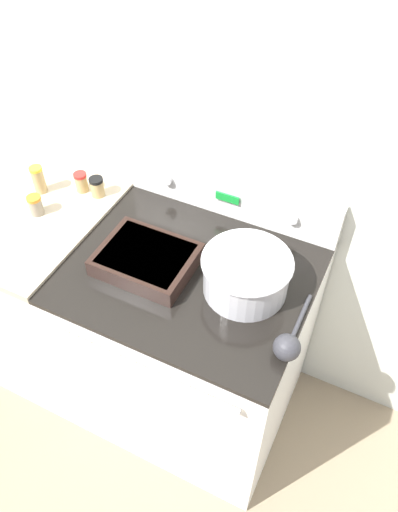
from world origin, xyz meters
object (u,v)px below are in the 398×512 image
Objects in this scene: spice_jar_black_cap at (97,187)px; spice_jar_orange_cap at (36,205)px; spice_jar_yellow_cap at (39,179)px; mixing_bowl at (246,273)px; spice_jar_red_cap at (81,182)px; casserole_dish at (147,259)px; ladle at (288,345)px.

spice_jar_black_cap and spice_jar_orange_cap have the same top height.
spice_jar_black_cap is at bearing 20.24° from spice_jar_yellow_cap.
mixing_bowl is 0.78m from spice_jar_red_cap.
spice_jar_red_cap is (-0.42, 0.23, 0.02)m from casserole_dish.
mixing_bowl is 2.57× the size of spice_jar_yellow_cap.
spice_jar_yellow_cap reaches higher than spice_jar_black_cap.
casserole_dish is at bearing -33.33° from spice_jar_black_cap.
spice_jar_black_cap is at bearing 2.25° from spice_jar_red_cap.
spice_jar_black_cap is 1.01× the size of spice_jar_orange_cap.
ladle is 3.53× the size of spice_jar_red_cap.
spice_jar_red_cap is at bearing 160.15° from ladle.
spice_jar_yellow_cap reaches higher than spice_jar_red_cap.
spice_jar_black_cap is 0.23m from spice_jar_yellow_cap.
spice_jar_black_cap is 0.07m from spice_jar_red_cap.
spice_jar_orange_cap is at bearing -111.36° from spice_jar_red_cap.
ladle is 3.59× the size of spice_jar_black_cap.
mixing_bowl reaches higher than spice_jar_red_cap.
casserole_dish is at bearing 167.58° from ladle.
casserole_dish is 0.48m from spice_jar_red_cap.
casserole_dish is 2.80× the size of spice_jar_yellow_cap.
spice_jar_yellow_cap reaches higher than ladle.
spice_jar_yellow_cap is at bearing 164.85° from casserole_dish.
ladle is 1.13m from spice_jar_yellow_cap.
spice_jar_red_cap is at bearing -177.75° from spice_jar_black_cap.
casserole_dish is 3.98× the size of spice_jar_red_cap.
spice_jar_black_cap is at bearing 158.55° from ladle.
spice_jar_red_cap is 1.02× the size of spice_jar_orange_cap.
casserole_dish is 0.42m from spice_jar_black_cap.
casserole_dish is at bearing -4.95° from spice_jar_orange_cap.
casserole_dish is at bearing -15.15° from spice_jar_yellow_cap.
spice_jar_red_cap is at bearing 151.61° from casserole_dish.
mixing_bowl is 0.90m from spice_jar_yellow_cap.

